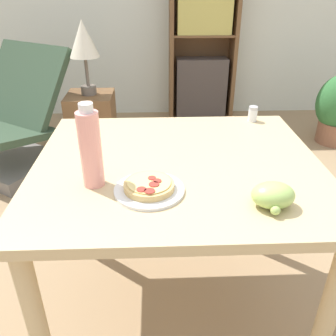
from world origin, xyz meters
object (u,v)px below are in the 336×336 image
salt_shaker (253,114)px  bookshelf (203,42)px  pizza_on_plate (149,187)px  grape_bunch (273,195)px  side_table (93,129)px  drink_bottle (90,148)px  lounge_chair_near (13,133)px  table_lamp (84,42)px

salt_shaker → bookshelf: bearing=89.0°
pizza_on_plate → bookshelf: 2.68m
grape_bunch → salt_shaker: 0.68m
pizza_on_plate → side_table: bearing=105.4°
drink_bottle → salt_shaker: 0.83m
bookshelf → lounge_chair_near: bearing=-144.9°
salt_shaker → bookshelf: 2.06m
table_lamp → drink_bottle: bearing=-80.0°
grape_bunch → table_lamp: table_lamp is taller
bookshelf → grape_bunch: bearing=-93.1°
side_table → bookshelf: bearing=45.6°
pizza_on_plate → grape_bunch: size_ratio=1.74×
table_lamp → bookshelf: bearing=45.6°
salt_shaker → side_table: size_ratio=0.12×
salt_shaker → side_table: 1.51m
salt_shaker → bookshelf: bookshelf is taller
salt_shaker → lounge_chair_near: 1.85m
pizza_on_plate → table_lamp: table_lamp is taller
pizza_on_plate → lounge_chair_near: lounge_chair_near is taller
lounge_chair_near → salt_shaker: bearing=-0.4°
grape_bunch → drink_bottle: bearing=164.7°
salt_shaker → side_table: bearing=130.2°
pizza_on_plate → lounge_chair_near: 1.93m
drink_bottle → grape_bunch: bearing=-15.3°
side_table → table_lamp: size_ratio=1.06×
drink_bottle → lounge_chair_near: size_ratio=0.26×
bookshelf → side_table: bearing=-134.4°
lounge_chair_near → bookshelf: size_ratio=0.62×
pizza_on_plate → side_table: 1.79m
grape_bunch → drink_bottle: (-0.52, 0.14, 0.09)m
grape_bunch → drink_bottle: 0.55m
grape_bunch → table_lamp: bearing=114.7°
salt_shaker → table_lamp: table_lamp is taller
pizza_on_plate → table_lamp: size_ratio=0.42×
drink_bottle → table_lamp: table_lamp is taller
side_table → table_lamp: table_lamp is taller
grape_bunch → pizza_on_plate: bearing=165.4°
grape_bunch → side_table: (-0.81, 1.75, -0.50)m
grape_bunch → salt_shaker: bearing=80.5°
table_lamp → side_table: bearing=0.0°
drink_bottle → salt_shaker: drink_bottle is taller
pizza_on_plate → salt_shaker: (0.46, 0.58, 0.02)m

